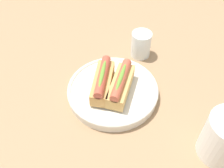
{
  "coord_description": "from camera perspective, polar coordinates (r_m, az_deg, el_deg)",
  "views": [
    {
      "loc": [
        0.45,
        0.23,
        0.61
      ],
      "look_at": [
        0.0,
        -0.0,
        0.05
      ],
      "focal_mm": 41.28,
      "sensor_mm": 36.0,
      "label": 1
    }
  ],
  "objects": [
    {
      "name": "serving_bowl",
      "position": [
        0.78,
        0.0,
        -1.74
      ],
      "size": [
        0.27,
        0.27,
        0.03
      ],
      "color": "silver",
      "rests_on": "ground_plane"
    },
    {
      "name": "hotdog_back",
      "position": [
        0.74,
        2.1,
        0.13
      ],
      "size": [
        0.16,
        0.08,
        0.06
      ],
      "color": "tan",
      "rests_on": "serving_bowl"
    },
    {
      "name": "hotdog_front",
      "position": [
        0.75,
        -2.08,
        0.67
      ],
      "size": [
        0.16,
        0.1,
        0.06
      ],
      "color": "tan",
      "rests_on": "serving_bowl"
    },
    {
      "name": "water_glass",
      "position": [
        0.9,
        6.25,
        8.68
      ],
      "size": [
        0.07,
        0.07,
        0.09
      ],
      "color": "white",
      "rests_on": "ground_plane"
    },
    {
      "name": "ground_plane",
      "position": [
        0.79,
        0.18,
        -2.35
      ],
      "size": [
        2.4,
        2.4,
        0.0
      ],
      "primitive_type": "plane",
      "color": "#9E7A56"
    }
  ]
}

